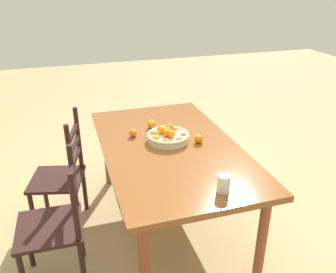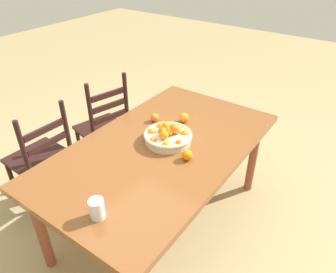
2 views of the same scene
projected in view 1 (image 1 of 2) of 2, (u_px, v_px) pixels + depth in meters
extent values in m
plane|color=tan|center=(170.00, 221.00, 2.99)|extent=(12.00, 12.00, 0.00)
cube|color=brown|center=(170.00, 148.00, 2.69)|extent=(1.73, 1.01, 0.04)
cylinder|color=brown|center=(262.00, 239.00, 2.30)|extent=(0.07, 0.07, 0.68)
cylinder|color=brown|center=(184.00, 142.00, 3.61)|extent=(0.07, 0.07, 0.68)
cylinder|color=brown|center=(144.00, 266.00, 2.08)|extent=(0.07, 0.07, 0.68)
cylinder|color=brown|center=(107.00, 153.00, 3.39)|extent=(0.07, 0.07, 0.68)
cube|color=black|center=(50.00, 227.00, 2.23)|extent=(0.42, 0.42, 0.03)
cylinder|color=black|center=(28.00, 242.00, 2.44)|extent=(0.04, 0.04, 0.44)
cylinder|color=black|center=(80.00, 233.00, 2.53)|extent=(0.04, 0.04, 0.44)
cylinder|color=black|center=(83.00, 269.00, 2.22)|extent=(0.04, 0.04, 0.44)
cylinder|color=black|center=(73.00, 176.00, 2.33)|extent=(0.04, 0.04, 0.47)
cylinder|color=black|center=(75.00, 208.00, 2.02)|extent=(0.04, 0.04, 0.47)
cube|color=black|center=(74.00, 196.00, 2.19)|extent=(0.32, 0.03, 0.04)
cube|color=black|center=(72.00, 180.00, 2.14)|extent=(0.32, 0.03, 0.04)
cube|color=black|center=(57.00, 179.00, 2.80)|extent=(0.48, 0.48, 0.03)
cylinder|color=black|center=(45.00, 191.00, 3.04)|extent=(0.04, 0.04, 0.41)
cylinder|color=black|center=(33.00, 215.00, 2.73)|extent=(0.04, 0.04, 0.41)
cylinder|color=black|center=(85.00, 189.00, 3.06)|extent=(0.04, 0.04, 0.41)
cylinder|color=black|center=(78.00, 214.00, 2.75)|extent=(0.04, 0.04, 0.41)
cylinder|color=black|center=(78.00, 138.00, 2.85)|extent=(0.04, 0.04, 0.53)
cylinder|color=black|center=(70.00, 158.00, 2.54)|extent=(0.04, 0.04, 0.53)
cube|color=black|center=(76.00, 157.00, 2.73)|extent=(0.30, 0.10, 0.04)
cube|color=black|center=(74.00, 145.00, 2.69)|extent=(0.30, 0.10, 0.04)
cube|color=black|center=(73.00, 133.00, 2.64)|extent=(0.30, 0.10, 0.04)
cylinder|color=beige|center=(168.00, 138.00, 2.73)|extent=(0.32, 0.32, 0.05)
torus|color=beige|center=(168.00, 135.00, 2.72)|extent=(0.33, 0.33, 0.02)
sphere|color=orange|center=(163.00, 130.00, 2.83)|extent=(0.07, 0.07, 0.07)
sphere|color=orange|center=(153.00, 134.00, 2.76)|extent=(0.07, 0.07, 0.07)
sphere|color=orange|center=(155.00, 140.00, 2.67)|extent=(0.07, 0.07, 0.07)
sphere|color=orange|center=(167.00, 143.00, 2.62)|extent=(0.06, 0.06, 0.06)
sphere|color=orange|center=(180.00, 141.00, 2.65)|extent=(0.06, 0.06, 0.06)
sphere|color=orange|center=(183.00, 136.00, 2.73)|extent=(0.06, 0.06, 0.06)
sphere|color=orange|center=(175.00, 131.00, 2.82)|extent=(0.07, 0.07, 0.07)
sphere|color=orange|center=(170.00, 128.00, 2.74)|extent=(0.07, 0.07, 0.07)
sphere|color=orange|center=(168.00, 131.00, 2.72)|extent=(0.06, 0.06, 0.06)
sphere|color=orange|center=(171.00, 134.00, 2.66)|extent=(0.06, 0.06, 0.06)
sphere|color=orange|center=(166.00, 133.00, 2.67)|extent=(0.06, 0.06, 0.06)
sphere|color=orange|center=(161.00, 130.00, 2.73)|extent=(0.07, 0.07, 0.07)
sphere|color=orange|center=(170.00, 129.00, 2.76)|extent=(0.06, 0.06, 0.06)
sphere|color=orange|center=(152.00, 124.00, 2.96)|extent=(0.07, 0.07, 0.07)
sphere|color=orange|center=(199.00, 139.00, 2.71)|extent=(0.07, 0.07, 0.07)
sphere|color=orange|center=(133.00, 133.00, 2.81)|extent=(0.06, 0.06, 0.06)
cylinder|color=silver|center=(223.00, 184.00, 2.09)|extent=(0.08, 0.08, 0.11)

